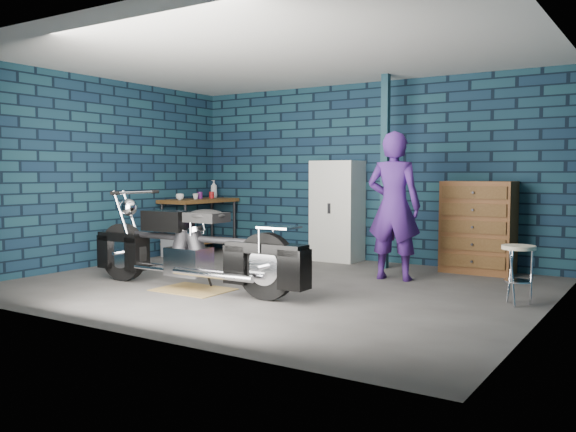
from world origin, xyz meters
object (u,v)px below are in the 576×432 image
workbench (200,226)px  locker (337,211)px  motorcycle (193,241)px  shop_stool (518,275)px  person (394,206)px  storage_bin (180,247)px  tool_chest (478,227)px

workbench → locker: bearing=11.7°
motorcycle → shop_stool: (3.29, 1.17, -0.26)m
workbench → person: (3.71, -0.61, 0.47)m
locker → motorcycle: bearing=-95.1°
motorcycle → shop_stool: bearing=19.6°
storage_bin → locker: bearing=23.0°
workbench → storage_bin: bearing=-87.7°
motorcycle → person: (1.65, 1.88, 0.36)m
motorcycle → locker: bearing=84.9°
person → shop_stool: size_ratio=3.04×
locker → workbench: bearing=-168.3°
motorcycle → locker: 2.99m
workbench → storage_bin: workbench is taller
motorcycle → person: size_ratio=1.38×
person → workbench: bearing=-15.3°
tool_chest → person: bearing=-124.4°
locker → person: bearing=-38.3°
person → shop_stool: 1.90m
storage_bin → workbench: bearing=92.3°
tool_chest → shop_stool: size_ratio=2.02×
shop_stool → tool_chest: bearing=116.6°
storage_bin → shop_stool: 5.40m
tool_chest → motorcycle: bearing=-128.8°
motorcycle → storage_bin: (-2.04, 1.99, -0.41)m
workbench → motorcycle: (2.06, -2.49, 0.11)m
person → storage_bin: 3.77m
workbench → person: bearing=-9.3°
person → storage_bin: bearing=-7.6°
workbench → storage_bin: (0.02, -0.50, -0.30)m
person → storage_bin: size_ratio=3.68×
motorcycle → tool_chest: bearing=51.1°
motorcycle → locker: size_ratio=1.67×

